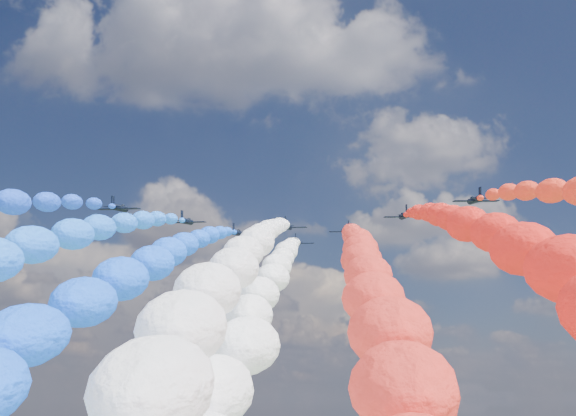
# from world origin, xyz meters

# --- Properties ---
(jet_0) EXTENTS (8.28, 11.12, 4.31)m
(jet_0) POSITION_xyz_m (-31.15, -5.31, 101.28)
(jet_0) COLOR black
(jet_1) EXTENTS (8.42, 11.21, 4.31)m
(jet_1) POSITION_xyz_m (-20.61, 5.74, 101.28)
(jet_1) COLOR black
(trail_1) EXTENTS (5.85, 130.31, 46.70)m
(trail_1) POSITION_xyz_m (-20.61, -60.89, 80.00)
(trail_1) COLOR #1F6FFE
(jet_2) EXTENTS (8.46, 11.24, 4.31)m
(jet_2) POSITION_xyz_m (-11.79, 16.47, 101.28)
(jet_2) COLOR black
(trail_2) EXTENTS (5.85, 130.31, 46.70)m
(trail_2) POSITION_xyz_m (-11.79, -50.16, 80.00)
(trail_2) COLOR #1758FC
(jet_3) EXTENTS (8.52, 11.28, 4.31)m
(jet_3) POSITION_xyz_m (-0.48, 11.55, 101.28)
(jet_3) COLOR black
(trail_3) EXTENTS (5.85, 130.31, 46.70)m
(trail_3) POSITION_xyz_m (-0.48, -55.08, 80.00)
(trail_3) COLOR white
(jet_4) EXTENTS (8.35, 11.16, 4.31)m
(jet_4) POSITION_xyz_m (0.73, 27.08, 101.28)
(jet_4) COLOR black
(trail_4) EXTENTS (5.85, 130.31, 46.70)m
(trail_4) POSITION_xyz_m (0.73, -39.55, 80.00)
(trail_4) COLOR white
(jet_5) EXTENTS (8.25, 11.09, 4.31)m
(jet_5) POSITION_xyz_m (12.00, 15.88, 101.28)
(jet_5) COLOR black
(trail_5) EXTENTS (5.85, 130.31, 46.70)m
(trail_5) POSITION_xyz_m (12.00, -50.75, 80.00)
(trail_5) COLOR red
(jet_6) EXTENTS (8.20, 11.06, 4.31)m
(jet_6) POSITION_xyz_m (22.76, 3.93, 101.28)
(jet_6) COLOR black
(trail_6) EXTENTS (5.85, 130.31, 46.70)m
(trail_6) POSITION_xyz_m (22.76, -62.71, 80.00)
(trail_6) COLOR red
(jet_7) EXTENTS (8.42, 11.21, 4.31)m
(jet_7) POSITION_xyz_m (34.40, -6.87, 101.28)
(jet_7) COLOR black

